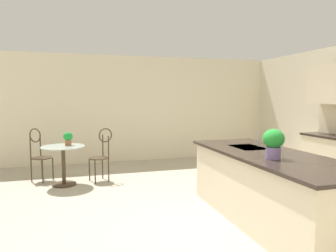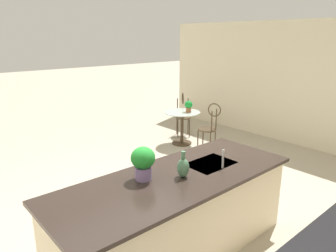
{
  "view_description": "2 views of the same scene",
  "coord_description": "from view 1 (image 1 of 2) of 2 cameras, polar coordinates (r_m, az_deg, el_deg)",
  "views": [
    {
      "loc": [
        3.74,
        -1.56,
        1.64
      ],
      "look_at": [
        -1.11,
        -0.12,
        1.18
      ],
      "focal_mm": 33.33,
      "sensor_mm": 36.0,
      "label": 1
    },
    {
      "loc": [
        2.38,
        3.11,
        2.36
      ],
      "look_at": [
        -0.63,
        -0.34,
        1.05
      ],
      "focal_mm": 33.71,
      "sensor_mm": 36.0,
      "label": 2
    }
  ],
  "objects": [
    {
      "name": "vase_on_counter",
      "position": [
        4.32,
        18.5,
        -3.2
      ],
      "size": [
        0.13,
        0.13,
        0.29
      ],
      "color": "#4C7A5B",
      "rests_on": "kitchen_island"
    },
    {
      "name": "potted_plant_on_table",
      "position": [
        6.22,
        -17.81,
        -2.06
      ],
      "size": [
        0.18,
        0.18,
        0.25
      ],
      "color": "#9E603D",
      "rests_on": "bistro_table"
    },
    {
      "name": "chair_by_island",
      "position": [
        6.29,
        -12.09,
        -4.68
      ],
      "size": [
        0.49,
        0.52,
        1.04
      ],
      "color": "#3D2D1E",
      "rests_on": "ground"
    },
    {
      "name": "potted_plant_counter_near",
      "position": [
        3.89,
        18.73,
        -2.73
      ],
      "size": [
        0.25,
        0.25,
        0.35
      ],
      "color": "#7A669E",
      "rests_on": "kitchen_island"
    },
    {
      "name": "ground_plane",
      "position": [
        4.38,
        5.89,
        -16.85
      ],
      "size": [
        40.0,
        40.0,
        0.0
      ],
      "primitive_type": "plane",
      "color": "#B2A893"
    },
    {
      "name": "sink_faucet",
      "position": [
        4.8,
        16.29,
        -2.32
      ],
      "size": [
        0.02,
        0.02,
        0.22
      ],
      "primitive_type": "cylinder",
      "color": "#B2B5BA",
      "rests_on": "kitchen_island"
    },
    {
      "name": "chair_near_window",
      "position": [
        6.66,
        -22.47,
        -4.42
      ],
      "size": [
        0.53,
        0.53,
        1.04
      ],
      "color": "#3D2D1E",
      "rests_on": "ground"
    },
    {
      "name": "kitchen_island",
      "position": [
        4.37,
        18.04,
        -10.69
      ],
      "size": [
        2.8,
        1.06,
        0.92
      ],
      "color": "beige",
      "rests_on": "ground"
    },
    {
      "name": "wall_left_window",
      "position": [
        8.16,
        -5.55,
        3.15
      ],
      "size": [
        0.12,
        7.8,
        2.7
      ],
      "primitive_type": "cube",
      "color": "beige",
      "rests_on": "ground"
    },
    {
      "name": "bistro_table",
      "position": [
        6.18,
        -18.57,
        -6.2
      ],
      "size": [
        0.8,
        0.8,
        0.74
      ],
      "color": "#3D2D1E",
      "rests_on": "ground"
    }
  ]
}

